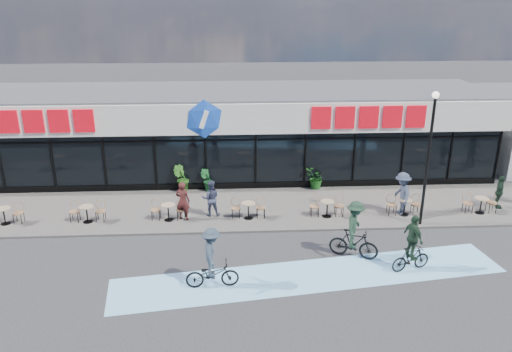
# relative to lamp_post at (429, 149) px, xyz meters

# --- Properties ---
(ground) EXTENTS (120.00, 120.00, 0.00)m
(ground) POSITION_rel_lamp_post_xyz_m (-9.34, -2.30, -3.46)
(ground) COLOR #28282B
(ground) RESTS_ON ground
(sidewalk) EXTENTS (44.00, 5.00, 0.10)m
(sidewalk) POSITION_rel_lamp_post_xyz_m (-9.34, 2.20, -3.41)
(sidewalk) COLOR #57524D
(sidewalk) RESTS_ON ground
(bike_lane) EXTENTS (14.17, 4.13, 0.01)m
(bike_lane) POSITION_rel_lamp_post_xyz_m (-5.34, -3.80, -3.45)
(bike_lane) COLOR #78B9E4
(bike_lane) RESTS_ON ground
(building) EXTENTS (30.60, 6.57, 4.75)m
(building) POSITION_rel_lamp_post_xyz_m (-9.34, 7.63, -1.12)
(building) COLOR black
(building) RESTS_ON ground
(lamp_post) EXTENTS (0.28, 0.28, 5.72)m
(lamp_post) POSITION_rel_lamp_post_xyz_m (0.00, 0.00, 0.00)
(lamp_post) COLOR black
(lamp_post) RESTS_ON sidewalk
(bistro_set_1) EXTENTS (1.54, 0.62, 0.90)m
(bistro_set_1) POSITION_rel_lamp_post_xyz_m (-17.85, 1.07, -2.90)
(bistro_set_1) COLOR tan
(bistro_set_1) RESTS_ON sidewalk
(bistro_set_2) EXTENTS (1.54, 0.62, 0.90)m
(bistro_set_2) POSITION_rel_lamp_post_xyz_m (-14.36, 1.07, -2.90)
(bistro_set_2) COLOR tan
(bistro_set_2) RESTS_ON sidewalk
(bistro_set_3) EXTENTS (1.54, 0.62, 0.90)m
(bistro_set_3) POSITION_rel_lamp_post_xyz_m (-10.87, 1.07, -2.90)
(bistro_set_3) COLOR tan
(bistro_set_3) RESTS_ON sidewalk
(bistro_set_4) EXTENTS (1.54, 0.62, 0.90)m
(bistro_set_4) POSITION_rel_lamp_post_xyz_m (-7.37, 1.07, -2.90)
(bistro_set_4) COLOR tan
(bistro_set_4) RESTS_ON sidewalk
(bistro_set_5) EXTENTS (1.54, 0.62, 0.90)m
(bistro_set_5) POSITION_rel_lamp_post_xyz_m (-3.88, 1.07, -2.90)
(bistro_set_5) COLOR tan
(bistro_set_5) RESTS_ON sidewalk
(bistro_set_6) EXTENTS (1.54, 0.62, 0.90)m
(bistro_set_6) POSITION_rel_lamp_post_xyz_m (-0.39, 1.07, -2.90)
(bistro_set_6) COLOR tan
(bistro_set_6) RESTS_ON sidewalk
(bistro_set_7) EXTENTS (1.54, 0.62, 0.90)m
(bistro_set_7) POSITION_rel_lamp_post_xyz_m (3.11, 1.07, -2.90)
(bistro_set_7) COLOR tan
(bistro_set_7) RESTS_ON sidewalk
(potted_plant_left) EXTENTS (0.64, 0.53, 1.13)m
(potted_plant_left) POSITION_rel_lamp_post_xyz_m (-9.31, 4.44, -2.79)
(potted_plant_left) COLOR #13451C
(potted_plant_left) RESTS_ON sidewalk
(potted_plant_mid) EXTENTS (0.78, 0.64, 1.36)m
(potted_plant_mid) POSITION_rel_lamp_post_xyz_m (-10.58, 4.43, -2.68)
(potted_plant_mid) COLOR #255418
(potted_plant_mid) RESTS_ON sidewalk
(potted_plant_right) EXTENTS (1.24, 1.18, 1.07)m
(potted_plant_right) POSITION_rel_lamp_post_xyz_m (-3.83, 4.42, -2.82)
(potted_plant_right) COLOR #184E16
(potted_plant_right) RESTS_ON sidewalk
(patron_left) EXTENTS (0.73, 0.58, 1.75)m
(patron_left) POSITION_rel_lamp_post_xyz_m (-10.22, 1.04, -2.48)
(patron_left) COLOR #3F1816
(patron_left) RESTS_ON sidewalk
(patron_right) EXTENTS (0.83, 0.66, 1.64)m
(patron_right) POSITION_rel_lamp_post_xyz_m (-9.02, 1.40, -2.54)
(patron_right) COLOR #32374E
(patron_right) RESTS_ON sidewalk
(pedestrian_a) EXTENTS (0.77, 1.28, 1.94)m
(pedestrian_a) POSITION_rel_lamp_post_xyz_m (-0.51, 1.13, -2.39)
(pedestrian_a) COLOR #2F374A
(pedestrian_a) RESTS_ON sidewalk
(pedestrian_b) EXTENTS (0.71, 0.99, 1.56)m
(pedestrian_b) POSITION_rel_lamp_post_xyz_m (4.20, 1.53, -2.58)
(pedestrian_b) COLOR black
(pedestrian_b) RESTS_ON sidewalk
(cyclist_a) EXTENTS (1.60, 1.07, 2.15)m
(cyclist_a) POSITION_rel_lamp_post_xyz_m (-1.72, -3.60, -2.55)
(cyclist_a) COLOR black
(cyclist_a) RESTS_ON ground
(cyclist_b) EXTENTS (1.91, 1.35, 2.27)m
(cyclist_b) POSITION_rel_lamp_post_xyz_m (-3.55, -2.54, -2.44)
(cyclist_b) COLOR black
(cyclist_b) RESTS_ON ground
(cyclist_c) EXTENTS (1.84, 1.15, 2.18)m
(cyclist_c) POSITION_rel_lamp_post_xyz_m (-8.81, -4.31, -2.54)
(cyclist_c) COLOR black
(cyclist_c) RESTS_ON ground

